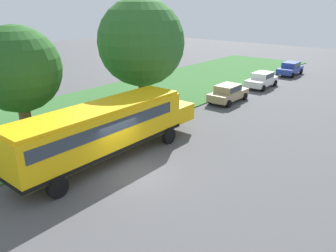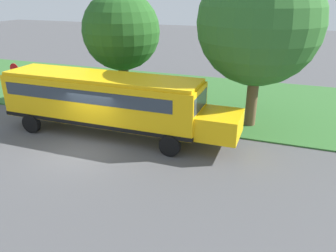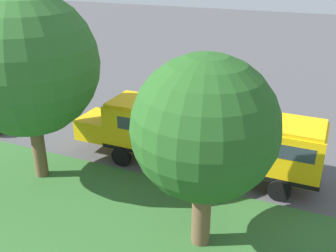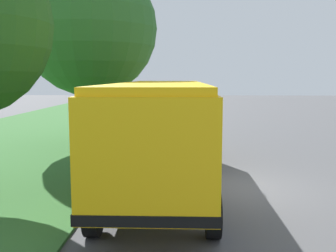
# 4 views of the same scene
# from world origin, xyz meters

# --- Properties ---
(ground_plane) EXTENTS (120.00, 120.00, 0.00)m
(ground_plane) POSITION_xyz_m (0.00, 0.00, 0.00)
(ground_plane) COLOR #4C4C4F
(grass_verge) EXTENTS (12.00, 80.00, 0.08)m
(grass_verge) POSITION_xyz_m (-10.00, 0.00, 0.04)
(grass_verge) COLOR #33662D
(grass_verge) RESTS_ON ground
(school_bus) EXTENTS (2.84, 12.42, 3.16)m
(school_bus) POSITION_xyz_m (-2.26, 0.16, 1.92)
(school_bus) COLOR yellow
(school_bus) RESTS_ON ground
(oak_tree_beside_bus) EXTENTS (4.95, 4.95, 7.17)m
(oak_tree_beside_bus) POSITION_xyz_m (-7.66, -1.51, 4.73)
(oak_tree_beside_bus) COLOR brown
(oak_tree_beside_bus) RESTS_ON ground
(oak_tree_roadside_mid) EXTENTS (6.33, 6.33, 8.74)m
(oak_tree_roadside_mid) POSITION_xyz_m (-6.02, 6.99, 5.68)
(oak_tree_roadside_mid) COLOR brown
(oak_tree_roadside_mid) RESTS_ON ground
(stop_sign) EXTENTS (0.08, 0.68, 2.74)m
(stop_sign) POSITION_xyz_m (-4.60, -7.96, 1.74)
(stop_sign) COLOR gray
(stop_sign) RESTS_ON ground
(trash_bin) EXTENTS (0.56, 0.56, 0.90)m
(trash_bin) POSITION_xyz_m (-6.23, -7.36, 0.45)
(trash_bin) COLOR #2D4C33
(trash_bin) RESTS_ON ground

